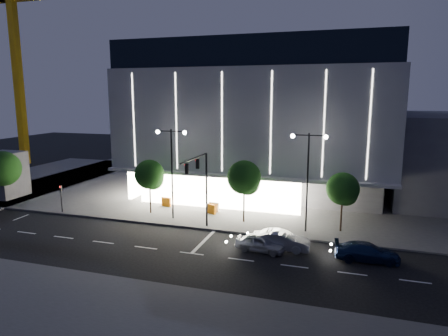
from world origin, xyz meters
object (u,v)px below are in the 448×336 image
tree_mid (244,179)px  barrier_c (211,209)px  car_lead (260,243)px  car_second (281,240)px  tower_crane (20,45)px  barrier_a (166,202)px  ped_signal_far (61,196)px  barrier_d (214,207)px  tree_left (150,176)px  street_lamp_west (172,161)px  street_lamp_east (308,168)px  tree_right (343,191)px  traffic_mast (201,178)px  car_third (367,252)px

tree_mid → barrier_c: bearing=158.4°
car_lead → car_second: size_ratio=0.87×
tower_crane → barrier_a: 44.55m
ped_signal_far → barrier_c: ped_signal_far is taller
tree_mid → barrier_d: size_ratio=5.59×
tree_left → barrier_d: bearing=20.5°
street_lamp_west → ped_signal_far: (-12.00, -1.50, -4.07)m
tree_left → street_lamp_east: bearing=-3.7°
tree_right → car_second: (-4.53, -5.63, -3.13)m
car_lead → ped_signal_far: bearing=86.7°
traffic_mast → car_third: traffic_mast is taller
traffic_mast → tree_right: (12.03, 3.68, -1.14)m
tree_mid → barrier_d: 5.82m
tree_right → car_lead: tree_right is taller
street_lamp_west → ped_signal_far: bearing=-172.9°
tree_mid → car_second: (4.47, -5.63, -3.57)m
street_lamp_east → tree_right: (3.03, 1.02, -2.07)m
barrier_a → barrier_d: 5.66m
street_lamp_east → car_lead: bearing=-118.7°
tower_crane → tree_left: (34.95, -20.98, -16.47)m
tower_crane → barrier_d: size_ratio=29.09×
street_lamp_west → tree_right: 16.19m
tree_right → street_lamp_west: bearing=-176.4°
barrier_d → car_third: bearing=-21.9°
car_lead → barrier_c: size_ratio=3.63×
tree_left → tree_right: bearing=-0.0°
barrier_c → tree_mid: bearing=1.5°
car_lead → barrier_c: 10.56m
barrier_a → street_lamp_west: bearing=-46.4°
street_lamp_west → tree_left: 3.69m
ped_signal_far → tree_mid: size_ratio=0.49×
ped_signal_far → car_lead: ped_signal_far is taller
car_third → barrier_c: 16.64m
ped_signal_far → car_third: bearing=-6.4°
car_second → barrier_c: size_ratio=4.19×
street_lamp_east → car_third: street_lamp_east is taller
car_lead → barrier_c: car_lead is taller
street_lamp_east → tree_left: size_ratio=1.57×
tower_crane → car_lead: 58.69m
tree_right → barrier_a: tree_right is taller
ped_signal_far → car_third: 30.23m
street_lamp_west → street_lamp_east: size_ratio=1.00×
traffic_mast → tower_crane: size_ratio=0.22×
traffic_mast → car_third: 14.84m
traffic_mast → car_third: size_ratio=1.50×
tower_crane → tree_right: size_ratio=5.81×
tree_mid → barrier_d: tree_mid is taller
ped_signal_far → barrier_c: (15.13, 4.07, -1.24)m
tower_crane → car_third: size_ratio=6.79×
street_lamp_east → barrier_c: 11.50m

